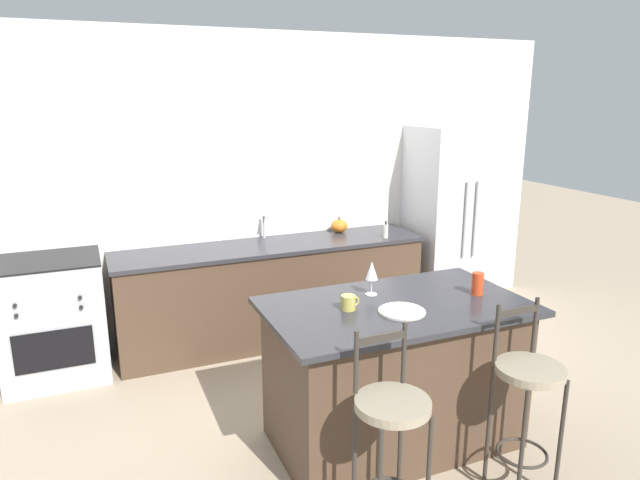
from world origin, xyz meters
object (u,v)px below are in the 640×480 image
bar_stool_near (391,427)px  wine_glass (372,271)px  tumbler_cup (478,284)px  bar_stool_far (527,390)px  refrigerator (448,222)px  soap_bottle (386,231)px  pumpkin_decoration (339,226)px  coffee_mug (349,302)px  dinner_plate (402,311)px  oven_range (54,319)px

bar_stool_near → wine_glass: size_ratio=4.95×
bar_stool_near → wine_glass: (0.36, 0.91, 0.48)m
wine_glass → tumbler_cup: 0.68m
wine_glass → bar_stool_far: bearing=-61.2°
refrigerator → soap_bottle: bearing=-168.0°
bar_stool_far → pumpkin_decoration: bar_stool_far is taller
pumpkin_decoration → coffee_mug: bearing=-113.1°
wine_glass → pumpkin_decoration: size_ratio=1.40×
bar_stool_far → dinner_plate: size_ratio=3.89×
bar_stool_near → tumbler_cup: 1.25m
dinner_plate → bar_stool_far: bearing=-49.8°
refrigerator → pumpkin_decoration: 1.11m
oven_range → soap_bottle: bearing=-3.7°
bar_stool_far → dinner_plate: (-0.47, 0.55, 0.33)m
pumpkin_decoration → wine_glass: bearing=-108.3°
wine_glass → tumbler_cup: wine_glass is taller
bar_stool_near → soap_bottle: 2.63m
refrigerator → bar_stool_far: size_ratio=1.73×
tumbler_cup → refrigerator: bearing=59.9°
bar_stool_near → dinner_plate: bearing=56.0°
refrigerator → tumbler_cup: bearing=-120.1°
refrigerator → bar_stool_near: bearing=-129.5°
bar_stool_near → bar_stool_far: bearing=1.2°
refrigerator → tumbler_cup: 2.09m
oven_range → tumbler_cup: bearing=-35.4°
oven_range → bar_stool_far: 3.46m
tumbler_cup → pumpkin_decoration: bearing=91.4°
wine_glass → pumpkin_decoration: (0.57, 1.74, -0.13)m
bar_stool_near → soap_bottle: bearing=61.7°
bar_stool_near → coffee_mug: 0.83m
dinner_plate → pumpkin_decoration: bearing=75.2°
wine_glass → tumbler_cup: bearing=-22.5°
coffee_mug → pumpkin_decoration: size_ratio=0.75×
coffee_mug → pumpkin_decoration: pumpkin_decoration is taller
bar_stool_far → tumbler_cup: 0.76m
refrigerator → pumpkin_decoration: bearing=170.2°
refrigerator → tumbler_cup: (-1.05, -1.81, 0.07)m
oven_range → bar_stool_near: bar_stool_near is taller
refrigerator → coffee_mug: 2.58m
bar_stool_far → tumbler_cup: bar_stool_far is taller
oven_range → pumpkin_decoration: 2.56m
coffee_mug → soap_bottle: 1.92m
coffee_mug → tumbler_cup: 0.87m
refrigerator → bar_stool_near: 3.21m
bar_stool_far → soap_bottle: (0.38, 2.28, 0.35)m
bar_stool_far → coffee_mug: 1.09m
bar_stool_near → tumbler_cup: (0.99, 0.65, 0.39)m
oven_range → dinner_plate: (1.96, -1.90, 0.46)m
oven_range → bar_stool_near: (1.57, -2.48, 0.13)m
oven_range → coffee_mug: size_ratio=8.23×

